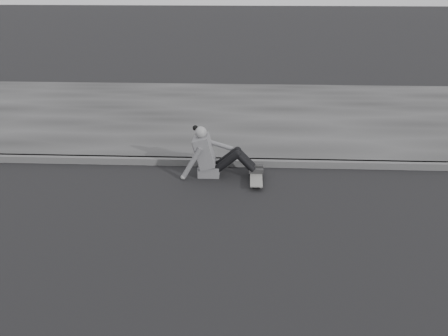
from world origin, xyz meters
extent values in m
plane|color=black|center=(0.00, 0.00, 0.00)|extent=(80.00, 80.00, 0.00)
cube|color=#4A4A4A|center=(0.00, 2.58, 0.06)|extent=(24.00, 0.16, 0.12)
cube|color=#333333|center=(0.00, 5.60, 0.06)|extent=(24.00, 6.00, 0.12)
cylinder|color=#9C9D97|center=(-0.04, 1.62, 0.03)|extent=(0.03, 0.05, 0.05)
cylinder|color=#9C9D97|center=(0.11, 1.62, 0.03)|extent=(0.03, 0.05, 0.05)
cylinder|color=#9C9D97|center=(-0.04, 2.14, 0.03)|extent=(0.03, 0.05, 0.05)
cylinder|color=#9C9D97|center=(0.11, 2.14, 0.03)|extent=(0.03, 0.05, 0.05)
cube|color=#2B2B2D|center=(0.04, 1.62, 0.06)|extent=(0.16, 0.04, 0.03)
cube|color=#2B2B2D|center=(0.04, 2.14, 0.06)|extent=(0.16, 0.04, 0.03)
cube|color=slate|center=(0.04, 1.88, 0.08)|extent=(0.20, 0.78, 0.02)
cube|color=#5A595C|center=(-0.76, 2.13, 0.09)|extent=(0.36, 0.34, 0.18)
cube|color=#5A595C|center=(-0.83, 2.13, 0.43)|extent=(0.37, 0.40, 0.57)
cube|color=#5A595C|center=(-0.96, 2.13, 0.55)|extent=(0.14, 0.30, 0.20)
cylinder|color=gray|center=(-0.88, 2.13, 0.67)|extent=(0.09, 0.09, 0.08)
sphere|color=gray|center=(-0.89, 2.13, 0.76)|extent=(0.20, 0.20, 0.20)
sphere|color=black|center=(-0.98, 2.15, 0.83)|extent=(0.09, 0.09, 0.09)
cylinder|color=black|center=(-0.45, 2.04, 0.28)|extent=(0.43, 0.13, 0.39)
cylinder|color=black|center=(-0.45, 2.22, 0.28)|extent=(0.43, 0.13, 0.39)
cylinder|color=black|center=(-0.15, 2.04, 0.28)|extent=(0.35, 0.11, 0.36)
cylinder|color=black|center=(-0.15, 2.22, 0.28)|extent=(0.35, 0.11, 0.36)
sphere|color=black|center=(-0.28, 2.04, 0.42)|extent=(0.13, 0.13, 0.13)
sphere|color=black|center=(-0.28, 2.22, 0.42)|extent=(0.13, 0.13, 0.13)
cube|color=#282828|center=(0.04, 2.04, 0.12)|extent=(0.24, 0.08, 0.07)
cube|color=#282828|center=(0.04, 2.22, 0.12)|extent=(0.24, 0.08, 0.07)
cylinder|color=#5A595C|center=(-1.03, 1.92, 0.29)|extent=(0.38, 0.08, 0.58)
sphere|color=gray|center=(-1.18, 1.91, 0.04)|extent=(0.08, 0.08, 0.08)
cylinder|color=#5A595C|center=(-0.59, 2.29, 0.49)|extent=(0.48, 0.08, 0.21)
camera|label=1|loc=(-0.13, -5.69, 3.33)|focal=40.00mm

